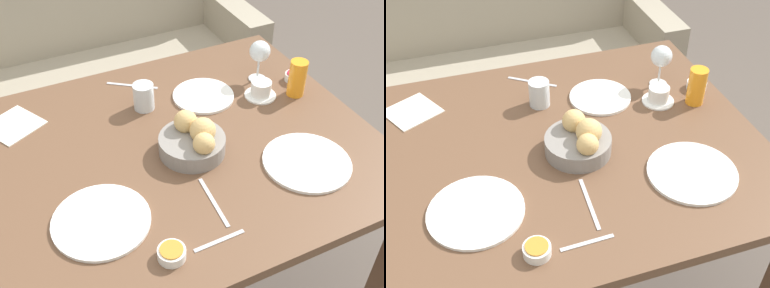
{
  "view_description": "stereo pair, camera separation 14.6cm",
  "coord_description": "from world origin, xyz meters",
  "views": [
    {
      "loc": [
        -0.45,
        -1.05,
        1.73
      ],
      "look_at": [
        0.03,
        -0.05,
        0.79
      ],
      "focal_mm": 45.0,
      "sensor_mm": 36.0,
      "label": 1
    },
    {
      "loc": [
        -0.32,
        -1.1,
        1.73
      ],
      "look_at": [
        0.03,
        -0.05,
        0.79
      ],
      "focal_mm": 45.0,
      "sensor_mm": 36.0,
      "label": 2
    }
  ],
  "objects": [
    {
      "name": "fork_silver",
      "position": [
        -0.01,
        -0.26,
        0.76
      ],
      "size": [
        0.02,
        0.19,
        0.0
      ],
      "color": "#B7B7BC",
      "rests_on": "dining_table"
    },
    {
      "name": "couch",
      "position": [
        -0.07,
        1.16,
        0.33
      ],
      "size": [
        1.89,
        0.7,
        0.9
      ],
      "color": "#9E937F",
      "rests_on": "ground_plane"
    },
    {
      "name": "wine_glass",
      "position": [
        0.43,
        0.22,
        0.87
      ],
      "size": [
        0.08,
        0.08,
        0.16
      ],
      "color": "silver",
      "rests_on": "dining_table"
    },
    {
      "name": "coffee_cup",
      "position": [
        0.38,
        0.12,
        0.78
      ],
      "size": [
        0.11,
        0.11,
        0.06
      ],
      "color": "white",
      "rests_on": "dining_table"
    },
    {
      "name": "napkin",
      "position": [
        -0.44,
        0.33,
        0.76
      ],
      "size": [
        0.21,
        0.21,
        0.0
      ],
      "color": "silver",
      "rests_on": "dining_table"
    },
    {
      "name": "ground_plane",
      "position": [
        0.0,
        0.0,
        0.0
      ],
      "size": [
        10.0,
        10.0,
        0.0
      ],
      "primitive_type": "plane",
      "color": "#564C44"
    },
    {
      "name": "jam_bowl_honey",
      "position": [
        -0.18,
        -0.38,
        0.77
      ],
      "size": [
        0.07,
        0.07,
        0.03
      ],
      "color": "white",
      "rests_on": "dining_table"
    },
    {
      "name": "jam_bowl_berry",
      "position": [
        0.55,
        0.15,
        0.77
      ],
      "size": [
        0.07,
        0.07,
        0.03
      ],
      "color": "white",
      "rests_on": "dining_table"
    },
    {
      "name": "water_tumbler",
      "position": [
        -0.02,
        0.23,
        0.8
      ],
      "size": [
        0.07,
        0.07,
        0.09
      ],
      "color": "silver",
      "rests_on": "dining_table"
    },
    {
      "name": "knife_silver",
      "position": [
        -0.01,
        0.38,
        0.76
      ],
      "size": [
        0.16,
        0.12,
        0.0
      ],
      "color": "#B7B7BC",
      "rests_on": "dining_table"
    },
    {
      "name": "plate_far_center",
      "position": [
        0.2,
        0.2,
        0.76
      ],
      "size": [
        0.22,
        0.22,
        0.01
      ],
      "color": "white",
      "rests_on": "dining_table"
    },
    {
      "name": "dining_table",
      "position": [
        0.0,
        0.0,
        0.66
      ],
      "size": [
        1.24,
        1.02,
        0.76
      ],
      "color": "brown",
      "rests_on": "ground_plane"
    },
    {
      "name": "plate_near_left",
      "position": [
        -0.31,
        -0.2,
        0.76
      ],
      "size": [
        0.26,
        0.26,
        0.01
      ],
      "color": "white",
      "rests_on": "dining_table"
    },
    {
      "name": "juice_glass",
      "position": [
        0.5,
        0.08,
        0.82
      ],
      "size": [
        0.06,
        0.06,
        0.13
      ],
      "color": "orange",
      "rests_on": "dining_table"
    },
    {
      "name": "spoon_coffee",
      "position": [
        -0.06,
        -0.39,
        0.76
      ],
      "size": [
        0.14,
        0.01,
        0.0
      ],
      "color": "#B7B7BC",
      "rests_on": "dining_table"
    },
    {
      "name": "bread_basket",
      "position": [
        0.04,
        -0.05,
        0.8
      ],
      "size": [
        0.2,
        0.2,
        0.12
      ],
      "color": "gray",
      "rests_on": "dining_table"
    },
    {
      "name": "plate_near_right",
      "position": [
        0.32,
        -0.24,
        0.76
      ],
      "size": [
        0.26,
        0.26,
        0.01
      ],
      "color": "white",
      "rests_on": "dining_table"
    }
  ]
}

